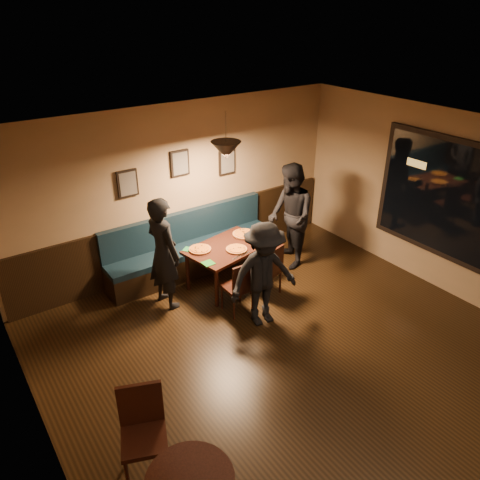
{
  "coord_description": "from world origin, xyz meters",
  "views": [
    {
      "loc": [
        -3.32,
        -2.94,
        4.17
      ],
      "look_at": [
        0.25,
        2.16,
        0.95
      ],
      "focal_mm": 34.96,
      "sensor_mm": 36.0,
      "label": 1
    }
  ],
  "objects_px": {
    "diner_right": "(290,217)",
    "cafe_chair_far": "(144,437)",
    "diner_left": "(163,253)",
    "tabasco_bottle": "(256,237)",
    "soda_glass": "(269,239)",
    "chair_near_right": "(266,270)",
    "dining_table": "(228,265)",
    "diner_front": "(264,275)",
    "booth_bench": "(192,245)",
    "chair_near_left": "(237,286)"
  },
  "relations": [
    {
      "from": "dining_table",
      "to": "soda_glass",
      "type": "bearing_deg",
      "value": -35.55
    },
    {
      "from": "diner_right",
      "to": "cafe_chair_far",
      "type": "relative_size",
      "value": 1.87
    },
    {
      "from": "dining_table",
      "to": "diner_left",
      "type": "xyz_separation_m",
      "value": [
        -1.07,
        0.07,
        0.53
      ]
    },
    {
      "from": "booth_bench",
      "to": "dining_table",
      "type": "height_order",
      "value": "booth_bench"
    },
    {
      "from": "dining_table",
      "to": "tabasco_bottle",
      "type": "height_order",
      "value": "tabasco_bottle"
    },
    {
      "from": "chair_near_right",
      "to": "diner_left",
      "type": "bearing_deg",
      "value": 140.68
    },
    {
      "from": "cafe_chair_far",
      "to": "soda_glass",
      "type": "bearing_deg",
      "value": -124.03
    },
    {
      "from": "diner_left",
      "to": "diner_front",
      "type": "distance_m",
      "value": 1.52
    },
    {
      "from": "chair_near_left",
      "to": "diner_right",
      "type": "height_order",
      "value": "diner_right"
    },
    {
      "from": "diner_right",
      "to": "soda_glass",
      "type": "distance_m",
      "value": 0.68
    },
    {
      "from": "diner_right",
      "to": "dining_table",
      "type": "bearing_deg",
      "value": -73.03
    },
    {
      "from": "soda_glass",
      "to": "diner_left",
      "type": "bearing_deg",
      "value": 168.31
    },
    {
      "from": "booth_bench",
      "to": "tabasco_bottle",
      "type": "distance_m",
      "value": 1.1
    },
    {
      "from": "diner_right",
      "to": "cafe_chair_far",
      "type": "height_order",
      "value": "diner_right"
    },
    {
      "from": "chair_near_right",
      "to": "diner_right",
      "type": "relative_size",
      "value": 0.47
    },
    {
      "from": "dining_table",
      "to": "tabasco_bottle",
      "type": "distance_m",
      "value": 0.64
    },
    {
      "from": "dining_table",
      "to": "chair_near_right",
      "type": "relative_size",
      "value": 1.49
    },
    {
      "from": "dining_table",
      "to": "diner_front",
      "type": "bearing_deg",
      "value": -108.52
    },
    {
      "from": "diner_left",
      "to": "tabasco_bottle",
      "type": "relative_size",
      "value": 15.47
    },
    {
      "from": "chair_near_left",
      "to": "diner_right",
      "type": "xyz_separation_m",
      "value": [
        1.54,
        0.64,
        0.47
      ]
    },
    {
      "from": "chair_near_left",
      "to": "tabasco_bottle",
      "type": "relative_size",
      "value": 7.72
    },
    {
      "from": "chair_near_right",
      "to": "diner_right",
      "type": "distance_m",
      "value": 1.15
    },
    {
      "from": "cafe_chair_far",
      "to": "diner_front",
      "type": "bearing_deg",
      "value": -129.97
    },
    {
      "from": "diner_left",
      "to": "diner_right",
      "type": "xyz_separation_m",
      "value": [
        2.31,
        -0.13,
        0.04
      ]
    },
    {
      "from": "diner_right",
      "to": "tabasco_bottle",
      "type": "distance_m",
      "value": 0.76
    },
    {
      "from": "diner_right",
      "to": "tabasco_bottle",
      "type": "xyz_separation_m",
      "value": [
        -0.74,
        -0.02,
        -0.16
      ]
    },
    {
      "from": "diner_left",
      "to": "diner_right",
      "type": "relative_size",
      "value": 0.96
    },
    {
      "from": "soda_glass",
      "to": "tabasco_bottle",
      "type": "relative_size",
      "value": 1.25
    },
    {
      "from": "chair_near_left",
      "to": "diner_right",
      "type": "bearing_deg",
      "value": 23.13
    },
    {
      "from": "booth_bench",
      "to": "dining_table",
      "type": "relative_size",
      "value": 2.34
    },
    {
      "from": "diner_left",
      "to": "soda_glass",
      "type": "distance_m",
      "value": 1.72
    },
    {
      "from": "dining_table",
      "to": "cafe_chair_far",
      "type": "bearing_deg",
      "value": -147.68
    },
    {
      "from": "booth_bench",
      "to": "chair_near_left",
      "type": "bearing_deg",
      "value": -91.78
    },
    {
      "from": "diner_right",
      "to": "soda_glass",
      "type": "bearing_deg",
      "value": -51.33
    },
    {
      "from": "dining_table",
      "to": "tabasco_bottle",
      "type": "relative_size",
      "value": 11.4
    },
    {
      "from": "chair_near_left",
      "to": "chair_near_right",
      "type": "relative_size",
      "value": 1.01
    },
    {
      "from": "chair_near_left",
      "to": "soda_glass",
      "type": "xyz_separation_m",
      "value": [
        0.91,
        0.43,
        0.32
      ]
    },
    {
      "from": "booth_bench",
      "to": "dining_table",
      "type": "xyz_separation_m",
      "value": [
        0.25,
        -0.69,
        -0.16
      ]
    },
    {
      "from": "booth_bench",
      "to": "dining_table",
      "type": "distance_m",
      "value": 0.75
    },
    {
      "from": "soda_glass",
      "to": "tabasco_bottle",
      "type": "bearing_deg",
      "value": 119.04
    },
    {
      "from": "chair_near_left",
      "to": "soda_glass",
      "type": "distance_m",
      "value": 1.05
    },
    {
      "from": "diner_left",
      "to": "soda_glass",
      "type": "relative_size",
      "value": 12.39
    },
    {
      "from": "diner_right",
      "to": "cafe_chair_far",
      "type": "bearing_deg",
      "value": -38.36
    },
    {
      "from": "booth_bench",
      "to": "soda_glass",
      "type": "relative_size",
      "value": 21.34
    },
    {
      "from": "dining_table",
      "to": "diner_front",
      "type": "relative_size",
      "value": 0.82
    },
    {
      "from": "booth_bench",
      "to": "diner_front",
      "type": "distance_m",
      "value": 1.84
    },
    {
      "from": "soda_glass",
      "to": "dining_table",
      "type": "bearing_deg",
      "value": 155.56
    },
    {
      "from": "booth_bench",
      "to": "diner_right",
      "type": "bearing_deg",
      "value": -26.55
    },
    {
      "from": "diner_right",
      "to": "tabasco_bottle",
      "type": "relative_size",
      "value": 16.11
    },
    {
      "from": "booth_bench",
      "to": "chair_near_right",
      "type": "relative_size",
      "value": 3.48
    }
  ]
}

